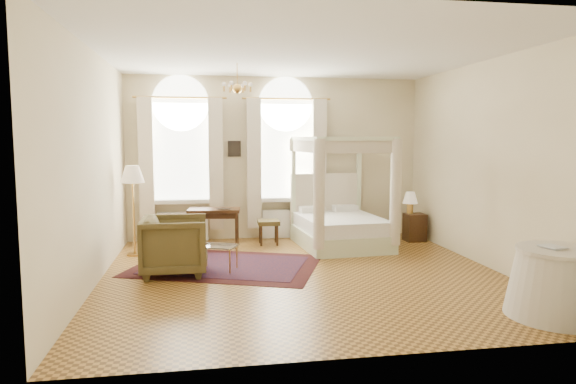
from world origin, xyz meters
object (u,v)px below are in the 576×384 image
Objects in this scene: coffee_table at (218,248)px; side_table at (558,283)px; writing_desk at (214,214)px; armchair at (175,245)px; stool at (269,224)px; nightstand at (415,227)px; canopy_bed at (341,222)px; floor_lamp at (133,179)px.

side_table reaches higher than coffee_table.
armchair reaches higher than writing_desk.
writing_desk is 2.16× the size of stool.
side_table is at bearing -120.14° from armchair.
side_table is at bearing -92.00° from nightstand.
nightstand is 4.43m from side_table.
canopy_bed reaches higher than coffee_table.
writing_desk is 1.67m from floor_lamp.
floor_lamp is at bearing -175.94° from nightstand.
canopy_bed is 3.89m from floor_lamp.
canopy_bed is 2.13× the size of armchair.
canopy_bed is 2.42m from writing_desk.
side_table is (2.79, -4.58, -0.00)m from stool.
writing_desk is 1.07m from stool.
canopy_bed reaches higher than floor_lamp.
side_table is at bearing -37.63° from floor_lamp.
stool is 2.69m from floor_lamp.
writing_desk is (-3.99, 0.13, 0.35)m from nightstand.
side_table reaches higher than stool.
floor_lamp is (-0.77, 1.40, 0.91)m from armchair.
writing_desk is 5.96m from side_table.
nightstand is 2.95m from stool.
stool is 0.30× the size of floor_lamp.
armchair is at bearing -108.43° from writing_desk.
armchair reaches higher than stool.
armchair reaches higher than coffee_table.
side_table is at bearing -70.73° from canopy_bed.
canopy_bed reaches higher than side_table.
writing_desk reaches higher than stool.
floor_lamp is (-1.42, 1.31, 0.99)m from coffee_table.
side_table is (3.83, -2.74, 0.03)m from coffee_table.
writing_desk is at bearing -178.34° from stool.
floor_lamp is at bearing -160.10° from writing_desk.
canopy_bed reaches higher than nightstand.
writing_desk reaches higher than nightstand.
armchair is 0.66m from coffee_table.
writing_desk is at bearing 178.17° from nightstand.
stool is at bearing 176.94° from nightstand.
writing_desk is at bearing 130.10° from side_table.
armchair is 1.40× the size of coffee_table.
floor_lamp reaches higher than stool.
side_table is at bearing -49.90° from writing_desk.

